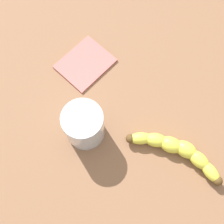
% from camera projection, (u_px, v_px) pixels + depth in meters
% --- Properties ---
extents(wooden_tabletop, '(1.20, 1.20, 0.03)m').
position_uv_depth(wooden_tabletop, '(136.00, 138.00, 0.72)').
color(wooden_tabletop, brown).
rests_on(wooden_tabletop, ground).
extents(banana, '(0.08, 0.24, 0.04)m').
position_uv_depth(banana, '(176.00, 150.00, 0.67)').
color(banana, '#DFDA44').
rests_on(banana, wooden_tabletop).
extents(smoothie_glass, '(0.09, 0.09, 0.10)m').
position_uv_depth(smoothie_glass, '(83.00, 125.00, 0.66)').
color(smoothie_glass, silver).
rests_on(smoothie_glass, wooden_tabletop).
extents(folded_napkin, '(0.17, 0.16, 0.01)m').
position_uv_depth(folded_napkin, '(84.00, 63.00, 0.77)').
color(folded_napkin, '#BC6660').
rests_on(folded_napkin, wooden_tabletop).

